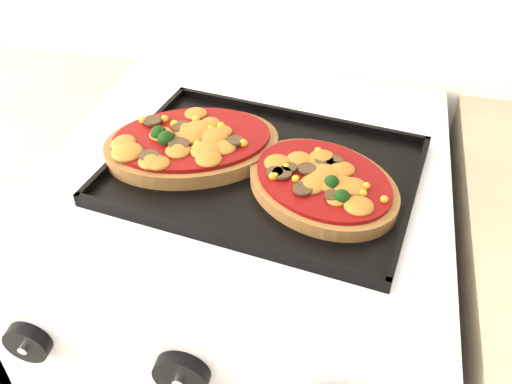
% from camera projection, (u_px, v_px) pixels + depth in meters
% --- Properties ---
extents(stove, '(0.60, 0.60, 0.91)m').
position_uv_depth(stove, '(250.00, 345.00, 1.14)').
color(stove, silver).
rests_on(stove, floor).
extents(control_panel, '(0.60, 0.02, 0.09)m').
position_uv_depth(control_panel, '(184.00, 359.00, 0.65)').
color(control_panel, silver).
rests_on(control_panel, stove).
extents(knob_left, '(0.06, 0.02, 0.06)m').
position_uv_depth(knob_left, '(28.00, 342.00, 0.67)').
color(knob_left, black).
rests_on(knob_left, control_panel).
extents(knob_center, '(0.06, 0.02, 0.06)m').
position_uv_depth(knob_center, '(182.00, 374.00, 0.64)').
color(knob_center, black).
rests_on(knob_center, control_panel).
extents(baking_tray, '(0.47, 0.37, 0.02)m').
position_uv_depth(baking_tray, '(264.00, 170.00, 0.82)').
color(baking_tray, black).
rests_on(baking_tray, stove).
extents(pizza_left, '(0.31, 0.27, 0.04)m').
position_uv_depth(pizza_left, '(192.00, 142.00, 0.85)').
color(pizza_left, brown).
rests_on(pizza_left, baking_tray).
extents(pizza_right, '(0.28, 0.27, 0.03)m').
position_uv_depth(pizza_right, '(323.00, 182.00, 0.78)').
color(pizza_right, brown).
rests_on(pizza_right, baking_tray).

